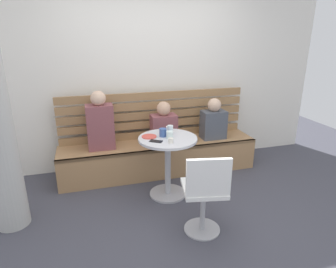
# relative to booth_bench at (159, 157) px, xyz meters

# --- Properties ---
(ground) EXTENTS (8.00, 8.00, 0.00)m
(ground) POSITION_rel_booth_bench_xyz_m (0.00, -1.20, -0.22)
(ground) COLOR #42424C
(back_wall) EXTENTS (5.20, 0.10, 2.90)m
(back_wall) POSITION_rel_booth_bench_xyz_m (0.00, 0.44, 1.23)
(back_wall) COLOR white
(back_wall) RESTS_ON ground
(booth_bench) EXTENTS (2.70, 0.52, 0.44)m
(booth_bench) POSITION_rel_booth_bench_xyz_m (0.00, 0.00, 0.00)
(booth_bench) COLOR #A87C51
(booth_bench) RESTS_ON ground
(booth_backrest) EXTENTS (2.65, 0.04, 0.66)m
(booth_backrest) POSITION_rel_booth_bench_xyz_m (0.00, 0.24, 0.56)
(booth_backrest) COLOR #9A7249
(booth_backrest) RESTS_ON booth_bench
(cafe_table) EXTENTS (0.68, 0.68, 0.74)m
(cafe_table) POSITION_rel_booth_bench_xyz_m (-0.06, -0.63, 0.30)
(cafe_table) COLOR #ADADB2
(cafe_table) RESTS_ON ground
(white_chair) EXTENTS (0.47, 0.47, 0.85)m
(white_chair) POSITION_rel_booth_bench_xyz_m (0.07, -1.44, 0.24)
(white_chair) COLOR #ADADB2
(white_chair) RESTS_ON ground
(person_adult) EXTENTS (0.34, 0.22, 0.76)m
(person_adult) POSITION_rel_booth_bench_xyz_m (-0.77, 0.02, 0.56)
(person_adult) COLOR brown
(person_adult) RESTS_ON booth_bench
(person_child_left) EXTENTS (0.34, 0.22, 0.58)m
(person_child_left) POSITION_rel_booth_bench_xyz_m (0.06, -0.03, 0.47)
(person_child_left) COLOR brown
(person_child_left) RESTS_ON booth_bench
(person_child_middle) EXTENTS (0.34, 0.22, 0.58)m
(person_child_middle) POSITION_rel_booth_bench_xyz_m (0.79, -0.02, 0.47)
(person_child_middle) COLOR #4C515B
(person_child_middle) RESTS_ON booth_bench
(cup_water_clear) EXTENTS (0.07, 0.07, 0.11)m
(cup_water_clear) POSITION_rel_booth_bench_xyz_m (-0.00, -0.53, 0.57)
(cup_water_clear) COLOR white
(cup_water_clear) RESTS_ON cafe_table
(cup_ceramic_white) EXTENTS (0.08, 0.08, 0.07)m
(cup_ceramic_white) POSITION_rel_booth_bench_xyz_m (0.02, -0.44, 0.55)
(cup_ceramic_white) COLOR white
(cup_ceramic_white) RESTS_ON cafe_table
(cup_glass_short) EXTENTS (0.08, 0.08, 0.08)m
(cup_glass_short) POSITION_rel_booth_bench_xyz_m (-0.04, -0.65, 0.56)
(cup_glass_short) COLOR silver
(cup_glass_short) RESTS_ON cafe_table
(cup_espresso_small) EXTENTS (0.06, 0.06, 0.05)m
(cup_espresso_small) POSITION_rel_booth_bench_xyz_m (-0.07, -0.80, 0.55)
(cup_espresso_small) COLOR silver
(cup_espresso_small) RESTS_ON cafe_table
(cup_mug_blue) EXTENTS (0.08, 0.08, 0.09)m
(cup_mug_blue) POSITION_rel_booth_bench_xyz_m (-0.10, -0.57, 0.57)
(cup_mug_blue) COLOR #3D5B9E
(cup_mug_blue) RESTS_ON cafe_table
(plate_small) EXTENTS (0.17, 0.17, 0.01)m
(plate_small) POSITION_rel_booth_bench_xyz_m (-0.26, -0.55, 0.52)
(plate_small) COLOR #DB4C42
(plate_small) RESTS_ON cafe_table
(phone_on_table) EXTENTS (0.16, 0.14, 0.01)m
(phone_on_table) POSITION_rel_booth_bench_xyz_m (-0.22, -0.72, 0.52)
(phone_on_table) COLOR black
(phone_on_table) RESTS_ON cafe_table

